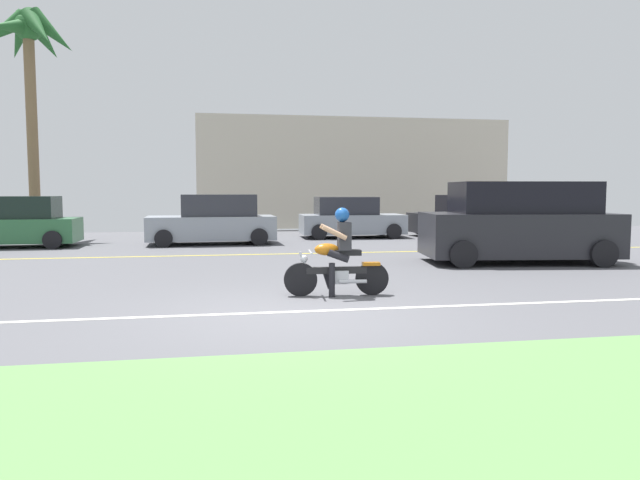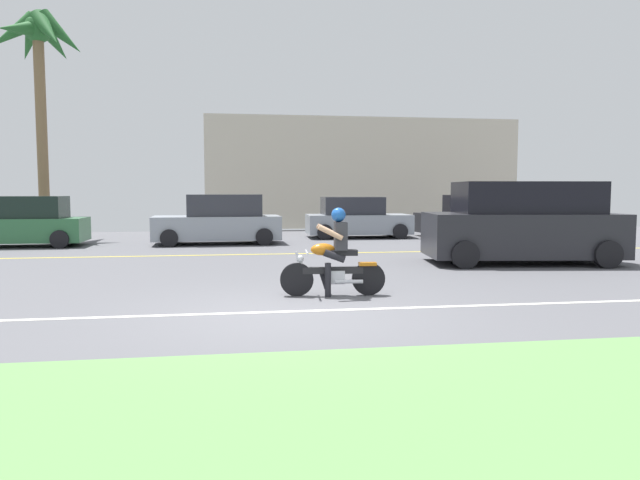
% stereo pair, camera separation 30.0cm
% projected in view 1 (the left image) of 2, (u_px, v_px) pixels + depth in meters
% --- Properties ---
extents(ground, '(56.00, 30.00, 0.04)m').
position_uv_depth(ground, '(276.00, 283.00, 11.40)').
color(ground, '#545459').
extents(grass_median, '(56.00, 3.80, 0.06)m').
position_uv_depth(grass_median, '(373.00, 421.00, 4.43)').
color(grass_median, '#5B8C4C').
rests_on(grass_median, ground).
extents(lane_line_near, '(50.40, 0.12, 0.01)m').
position_uv_depth(lane_line_near, '(296.00, 312.00, 8.59)').
color(lane_line_near, silver).
rests_on(lane_line_near, ground).
extents(lane_line_far, '(50.40, 0.12, 0.01)m').
position_uv_depth(lane_line_far, '(257.00, 254.00, 16.34)').
color(lane_line_far, yellow).
rests_on(lane_line_far, ground).
extents(motorcyclist, '(1.78, 0.58, 1.48)m').
position_uv_depth(motorcyclist, '(337.00, 259.00, 9.88)').
color(motorcyclist, black).
rests_on(motorcyclist, ground).
extents(suv_nearby, '(4.88, 2.67, 1.98)m').
position_uv_depth(suv_nearby, '(520.00, 224.00, 14.43)').
color(suv_nearby, '#232328').
rests_on(suv_nearby, ground).
extents(parked_car_0, '(4.07, 1.83, 1.60)m').
position_uv_depth(parked_car_0, '(12.00, 224.00, 18.39)').
color(parked_car_0, '#2D663D').
rests_on(parked_car_0, ground).
extents(parked_car_1, '(4.21, 2.04, 1.65)m').
position_uv_depth(parked_car_1, '(214.00, 221.00, 19.52)').
color(parked_car_1, '#8C939E').
rests_on(parked_car_1, ground).
extents(parked_car_2, '(3.92, 2.05, 1.54)m').
position_uv_depth(parked_car_2, '(350.00, 219.00, 22.28)').
color(parked_car_2, '#8C939E').
rests_on(parked_car_2, ground).
extents(parked_car_3, '(4.49, 2.13, 1.61)m').
position_uv_depth(parked_car_3, '(468.00, 217.00, 23.19)').
color(parked_car_3, '#232328').
rests_on(parked_car_3, ground).
extents(palm_tree_0, '(3.67, 3.64, 8.35)m').
position_uv_depth(palm_tree_0, '(28.00, 47.00, 21.24)').
color(palm_tree_0, brown).
rests_on(palm_tree_0, ground).
extents(building_far, '(15.14, 4.00, 5.25)m').
position_uv_depth(building_far, '(350.00, 174.00, 29.83)').
color(building_far, beige).
rests_on(building_far, ground).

